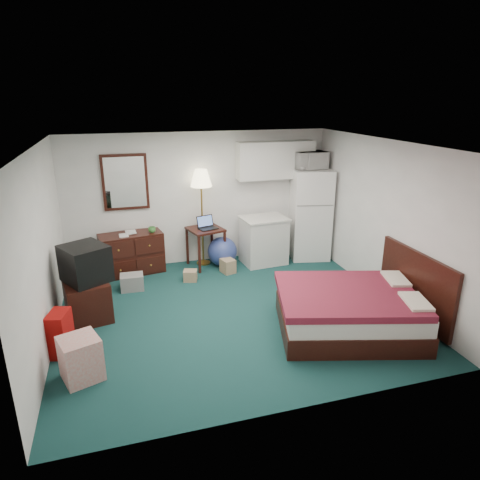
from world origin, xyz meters
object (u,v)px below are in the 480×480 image
object	(u,v)px
desk	(206,247)
tv_stand	(88,300)
bed	(349,311)
suitcase	(60,333)
fridge	(310,214)
dresser	(132,253)
floor_lamp	(202,218)
kitchen_counter	(264,241)

from	to	relation	value
desk	tv_stand	distance (m)	2.60
desk	bed	size ratio (longest dim) A/B	0.40
bed	suitcase	world-z (taller)	bed
fridge	tv_stand	distance (m)	4.48
dresser	suitcase	xyz separation A→B (m)	(-1.01, -2.44, -0.09)
fridge	bed	xyz separation A→B (m)	(-0.72, -2.83, -0.59)
desk	tv_stand	xyz separation A→B (m)	(-2.09, -1.54, -0.08)
floor_lamp	desk	bearing A→B (deg)	-76.13
fridge	suitcase	distance (m)	5.08
suitcase	desk	bearing A→B (deg)	60.36
kitchen_counter	dresser	bearing A→B (deg)	170.21
fridge	bed	world-z (taller)	fridge
dresser	tv_stand	distance (m)	1.75
floor_lamp	fridge	xyz separation A→B (m)	(2.14, -0.20, -0.03)
tv_stand	fridge	bearing A→B (deg)	7.33
floor_lamp	suitcase	bearing A→B (deg)	-133.07
fridge	suitcase	size ratio (longest dim) A/B	3.08
fridge	bed	size ratio (longest dim) A/B	0.96
kitchen_counter	tv_stand	distance (m)	3.49
dresser	fridge	distance (m)	3.52
fridge	floor_lamp	bearing A→B (deg)	-173.35
bed	tv_stand	distance (m)	3.74
floor_lamp	desk	distance (m)	0.56
kitchen_counter	suitcase	bearing A→B (deg)	-152.40
tv_stand	suitcase	xyz separation A→B (m)	(-0.29, -0.85, -0.01)
desk	tv_stand	size ratio (longest dim) A/B	1.17
dresser	desk	xyz separation A→B (m)	(1.37, -0.05, -0.00)
dresser	bed	xyz separation A→B (m)	(2.76, -2.96, -0.08)
dresser	fridge	size ratio (longest dim) A/B	0.62
dresser	tv_stand	size ratio (longest dim) A/B	1.72
dresser	bed	distance (m)	4.05
floor_lamp	desk	size ratio (longest dim) A/B	2.45
dresser	fridge	bearing A→B (deg)	-11.70
fridge	bed	distance (m)	2.98
kitchen_counter	bed	bearing A→B (deg)	-89.33
floor_lamp	kitchen_counter	xyz separation A→B (m)	(1.14, -0.28, -0.48)
bed	suitcase	distance (m)	3.80
desk	kitchen_counter	bearing A→B (deg)	-22.60
fridge	kitchen_counter	bearing A→B (deg)	-163.67
desk	kitchen_counter	world-z (taller)	kitchen_counter
floor_lamp	kitchen_counter	world-z (taller)	floor_lamp
dresser	suitcase	size ratio (longest dim) A/B	1.92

